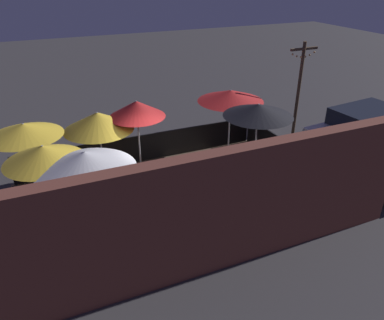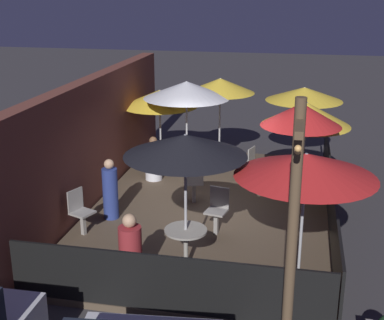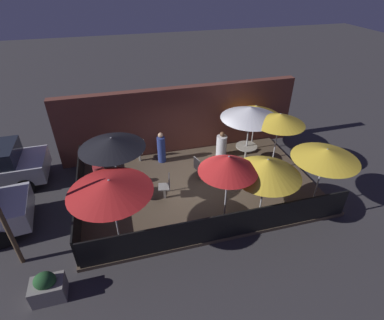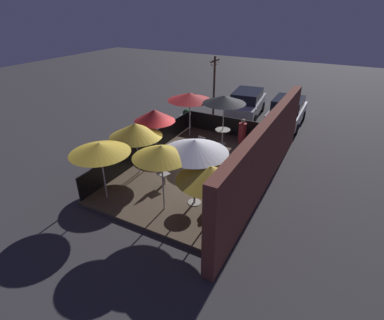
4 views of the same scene
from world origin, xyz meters
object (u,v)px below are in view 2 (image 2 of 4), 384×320
(patio_umbrella_6, at_px, (301,115))
(patio_umbrella_7, at_px, (160,98))
(patio_umbrella_1, at_px, (185,145))
(patron_1, at_px, (131,253))
(dining_table_1, at_px, (186,238))
(patio_chair_2, at_px, (80,210))
(patron_0, at_px, (154,161))
(patio_umbrella_3, at_px, (304,94))
(patio_chair_3, at_px, (247,163))
(dining_table_0, at_px, (187,150))
(patio_umbrella_2, at_px, (306,165))
(patron_2, at_px, (110,191))
(light_post, at_px, (291,250))
(patio_umbrella_0, at_px, (187,90))
(patio_chair_0, at_px, (217,209))
(patio_chair_1, at_px, (194,182))
(patio_umbrella_4, at_px, (220,86))
(patio_umbrella_5, at_px, (306,114))

(patio_umbrella_6, relative_size, patio_umbrella_7, 1.14)
(patio_umbrella_1, distance_m, patron_1, 2.01)
(dining_table_1, relative_size, patio_chair_2, 0.83)
(dining_table_1, distance_m, patron_1, 1.02)
(patron_0, bearing_deg, patio_umbrella_6, 170.58)
(patio_umbrella_3, xyz_separation_m, patio_chair_3, (-1.73, 1.31, -1.48))
(dining_table_0, height_order, patron_1, patron_1)
(patio_umbrella_2, relative_size, patron_2, 1.75)
(dining_table_0, relative_size, light_post, 0.22)
(patio_umbrella_3, bearing_deg, patio_umbrella_0, 111.94)
(patio_umbrella_0, height_order, patio_chair_0, patio_umbrella_0)
(patio_umbrella_1, height_order, patio_chair_1, patio_umbrella_1)
(patio_umbrella_2, bearing_deg, patio_umbrella_1, 85.38)
(patio_umbrella_7, distance_m, patio_chair_0, 5.02)
(light_post, bearing_deg, patio_umbrella_6, -0.27)
(patio_umbrella_2, xyz_separation_m, patio_umbrella_4, (6.10, 2.29, 0.08))
(patio_umbrella_4, relative_size, patio_chair_1, 2.53)
(patio_umbrella_0, height_order, patio_umbrella_5, patio_umbrella_0)
(patio_umbrella_0, bearing_deg, patron_2, 163.92)
(patio_chair_2, bearing_deg, patio_umbrella_7, 107.57)
(patron_0, bearing_deg, patio_chair_0, 136.00)
(patio_umbrella_2, distance_m, patron_0, 6.06)
(patio_chair_0, bearing_deg, patio_umbrella_6, 147.00)
(patron_1, bearing_deg, patio_umbrella_6, -4.36)
(dining_table_0, height_order, patio_chair_0, patio_chair_0)
(patio_umbrella_5, relative_size, patio_chair_2, 2.35)
(light_post, bearing_deg, patio_umbrella_0, 19.97)
(patio_umbrella_0, xyz_separation_m, patio_chair_0, (-3.57, -1.40, -1.69))
(dining_table_0, height_order, patio_chair_2, patio_chair_2)
(patio_umbrella_2, bearing_deg, patio_chair_3, 16.10)
(patio_umbrella_2, distance_m, light_post, 2.71)
(patio_umbrella_5, bearing_deg, dining_table_1, 155.61)
(dining_table_0, relative_size, dining_table_1, 1.12)
(patio_umbrella_1, distance_m, dining_table_0, 5.50)
(patio_chair_1, xyz_separation_m, patio_chair_3, (1.63, -1.03, -0.02))
(dining_table_0, distance_m, patio_chair_2, 4.36)
(patio_umbrella_5, distance_m, patio_chair_2, 5.64)
(patio_chair_2, bearing_deg, patron_1, -23.20)
(patron_2, bearing_deg, patio_umbrella_5, 140.46)
(patio_umbrella_7, height_order, patio_chair_3, patio_umbrella_7)
(patio_umbrella_4, relative_size, patron_1, 1.92)
(dining_table_0, height_order, patron_2, patron_2)
(patron_0, bearing_deg, light_post, 125.45)
(patio_umbrella_1, height_order, patio_chair_3, patio_umbrella_1)
(patio_umbrella_1, bearing_deg, dining_table_0, 12.02)
(patio_chair_0, xyz_separation_m, patron_1, (-2.18, 1.12, 0.03))
(patio_umbrella_0, relative_size, patio_chair_2, 2.62)
(dining_table_1, height_order, patron_0, patron_0)
(patio_umbrella_3, relative_size, patron_2, 1.64)
(patio_chair_3, bearing_deg, patio_umbrella_4, -38.00)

